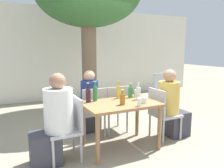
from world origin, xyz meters
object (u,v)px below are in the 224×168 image
Objects in this scene: green_bottle_1 at (95,93)px; amber_bottle_5 at (122,99)px; person_seated_2 at (88,105)px; drinking_glass_0 at (139,102)px; drinking_glass_1 at (136,93)px; patio_chair_0 at (70,125)px; patio_chair_1 at (162,111)px; person_seated_0 at (54,123)px; patio_chair_3 at (116,106)px; person_seated_1 at (172,107)px; drinking_glass_2 at (144,100)px; patio_chair_4 at (163,88)px; water_bottle_2 at (138,93)px; dining_table_front at (120,109)px; green_bottle_3 at (131,92)px; patio_chair_2 at (93,109)px; wine_bottle_4 at (88,95)px; oil_cruet_0 at (118,92)px.

amber_bottle_5 is (0.28, -0.40, -0.03)m from green_bottle_1.
person_seated_2 is 3.70× the size of green_bottle_1.
drinking_glass_0 is 0.64m from drinking_glass_1.
patio_chair_0 and patio_chair_1 have the same top height.
person_seated_0 is 3.90× the size of green_bottle_1.
drinking_glass_1 is at bearing 120.40° from patio_chair_3.
person_seated_1 reaches higher than drinking_glass_2.
patio_chair_3 is 1.00× the size of patio_chair_4.
water_bottle_2 is (-1.93, -1.75, 0.35)m from patio_chair_4.
drinking_glass_2 is at bearing -32.41° from dining_table_front.
dining_table_front is 0.97× the size of person_seated_2.
patio_chair_1 is at bearing 90.00° from person_seated_0.
person_seated_2 is 0.88m from green_bottle_3.
patio_chair_1 is 0.79m from drinking_glass_0.
person_seated_2 is at bearing 145.80° from patio_chair_0.
person_seated_2 is 1.04m from water_bottle_2.
drinking_glass_0 reaches higher than drinking_glass_2.
dining_table_front is 2.92m from patio_chair_4.
green_bottle_3 is (-0.48, 0.24, 0.33)m from patio_chair_1.
patio_chair_0 and patio_chair_2 have the same top height.
dining_table_front is 0.89m from person_seated_2.
patio_chair_2 is (0.58, 0.61, 0.00)m from patio_chair_0.
drinking_glass_2 is (0.08, -0.81, 0.28)m from patio_chair_3.
dining_table_front is 0.94× the size of person_seated_1.
dining_table_front is 0.92× the size of person_seated_0.
drinking_glass_2 is (-1.99, -2.00, 0.28)m from patio_chair_4.
dining_table_front is at bearing 90.00° from patio_chair_1.
patio_chair_4 is at bearing -34.95° from person_seated_1.
wine_bottle_4 reaches higher than patio_chair_0.
green_bottle_1 is (-1.34, 0.28, 0.31)m from person_seated_1.
drinking_glass_0 is at bearing -43.59° from wine_bottle_4.
dining_table_front is 1.29× the size of patio_chair_4.
person_seated_2 is 0.67m from green_bottle_1.
person_seated_1 is (0.81, -0.61, 0.05)m from patio_chair_3.
drinking_glass_0 is at bearing 111.87° from patio_chair_2.
patio_chair_2 is at bearing -154.81° from patio_chair_4.
green_bottle_1 is at bearing 178.33° from drinking_glass_1.
oil_cruet_0 is at bearing 107.03° from patio_chair_0.
person_seated_1 is at bearing 14.95° from drinking_glass_2.
patio_chair_4 is at bearing 42.08° from water_bottle_2.
patio_chair_1 is 1.21m from patio_chair_2.
person_seated_0 is at bearing -157.80° from wine_bottle_4.
drinking_glass_2 is (-0.02, -0.44, -0.05)m from green_bottle_3.
green_bottle_3 reaches higher than patio_chair_1.
drinking_glass_1 is at bearing 138.50° from person_seated_2.
green_bottle_3 reaches higher than drinking_glass_0.
patio_chair_3 is 0.71× the size of person_seated_0.
amber_bottle_5 is at bearing -155.50° from water_bottle_2.
green_bottle_1 reaches higher than drinking_glass_0.
oil_cruet_0 is at bearing 68.38° from dining_table_front.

